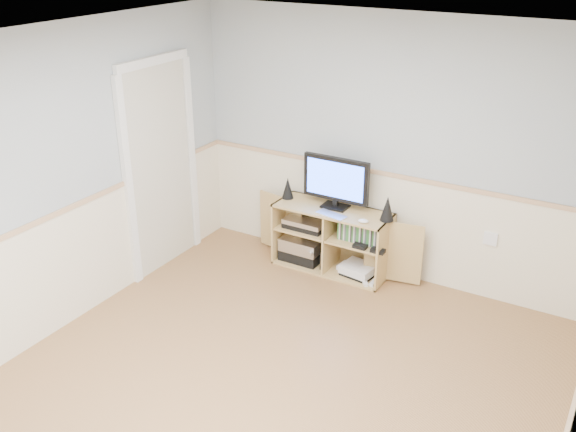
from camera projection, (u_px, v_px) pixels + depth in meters
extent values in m
cube|color=#AE834D|center=(263.00, 400.00, 4.67)|extent=(4.00, 4.50, 0.02)
cube|color=white|center=(256.00, 48.00, 3.64)|extent=(4.00, 4.50, 0.02)
cube|color=#ABB6BA|center=(47.00, 188.00, 5.08)|extent=(0.02, 4.50, 2.50)
cube|color=#ABB6BA|center=(392.00, 150.00, 5.93)|extent=(4.00, 0.02, 2.50)
cube|color=beige|center=(386.00, 224.00, 6.23)|extent=(4.00, 0.01, 1.00)
cube|color=tan|center=(389.00, 174.00, 6.01)|extent=(4.00, 0.02, 0.04)
cube|color=beige|center=(161.00, 169.00, 6.19)|extent=(0.03, 0.82, 2.00)
cube|color=tan|center=(331.00, 267.00, 6.45)|extent=(1.15, 0.43, 0.02)
cube|color=tan|center=(333.00, 210.00, 6.19)|extent=(1.15, 0.43, 0.02)
cube|color=tan|center=(283.00, 227.00, 6.58)|extent=(0.02, 0.43, 0.65)
cube|color=tan|center=(385.00, 253.00, 6.06)|extent=(0.02, 0.43, 0.65)
cube|color=tan|center=(341.00, 231.00, 6.49)|extent=(1.15, 0.02, 0.65)
cube|color=tan|center=(332.00, 239.00, 6.32)|extent=(0.02, 0.41, 0.61)
cube|color=tan|center=(306.00, 228.00, 6.43)|extent=(0.55, 0.39, 0.02)
cube|color=tan|center=(359.00, 241.00, 6.17)|extent=(0.55, 0.39, 0.02)
cube|color=tan|center=(281.00, 224.00, 6.66)|extent=(0.55, 0.11, 0.61)
cube|color=tan|center=(393.00, 252.00, 6.08)|extent=(0.55, 0.11, 0.61)
cube|color=black|center=(335.00, 206.00, 6.23)|extent=(0.25, 0.18, 0.02)
cube|color=black|center=(335.00, 203.00, 6.21)|extent=(0.05, 0.04, 0.06)
cube|color=black|center=(336.00, 179.00, 6.11)|extent=(0.67, 0.05, 0.43)
cube|color=#305DFF|center=(335.00, 180.00, 6.09)|extent=(0.59, 0.01, 0.35)
cone|color=black|center=(288.00, 188.00, 6.40)|extent=(0.12, 0.12, 0.22)
cone|color=black|center=(387.00, 209.00, 5.91)|extent=(0.13, 0.13, 0.24)
cube|color=silver|center=(331.00, 215.00, 6.05)|extent=(0.32, 0.18, 0.01)
ellipsoid|color=white|center=(363.00, 221.00, 5.90)|extent=(0.11, 0.08, 0.04)
cube|color=black|center=(303.00, 254.00, 6.58)|extent=(0.41, 0.31, 0.11)
cube|color=silver|center=(303.00, 243.00, 6.53)|extent=(0.41, 0.31, 0.13)
cube|color=black|center=(306.00, 225.00, 6.42)|extent=(0.41, 0.29, 0.05)
cube|color=silver|center=(307.00, 220.00, 6.40)|extent=(0.41, 0.29, 0.05)
cube|color=black|center=(325.00, 258.00, 6.39)|extent=(0.04, 0.14, 0.20)
cube|color=white|center=(349.00, 268.00, 6.38)|extent=(0.23, 0.19, 0.05)
cube|color=black|center=(358.00, 273.00, 6.29)|extent=(0.33, 0.28, 0.03)
cube|color=white|center=(358.00, 269.00, 6.26)|extent=(0.34, 0.30, 0.08)
cube|color=white|center=(374.00, 282.00, 6.13)|extent=(0.04, 0.14, 0.03)
cube|color=white|center=(378.00, 275.00, 6.27)|extent=(0.09, 0.15, 0.03)
cube|color=#3F8C3F|center=(360.00, 232.00, 6.10)|extent=(0.42, 0.13, 0.19)
cube|color=white|center=(491.00, 239.00, 5.72)|extent=(0.12, 0.03, 0.12)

